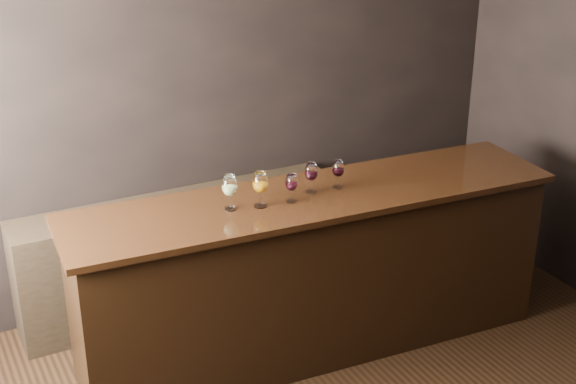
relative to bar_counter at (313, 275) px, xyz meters
name	(u,v)px	position (x,y,z in m)	size (l,w,h in m)	color
room_shell	(306,154)	(-0.63, -1.03, 1.28)	(5.02, 4.52, 2.81)	black
bar_counter	(313,275)	(0.00, 0.00, 0.00)	(3.01, 0.65, 1.05)	black
bar_top	(315,197)	(0.00, 0.00, 0.55)	(3.11, 0.72, 0.04)	black
back_bar_shelf	(182,253)	(-0.57, 0.89, -0.11)	(2.29, 0.40, 0.82)	black
glass_white	(229,187)	(-0.55, 0.03, 0.71)	(0.09, 0.09, 0.21)	white
glass_amber	(260,183)	(-0.37, -0.01, 0.71)	(0.09, 0.09, 0.22)	white
glass_red_a	(292,183)	(-0.18, -0.03, 0.69)	(0.08, 0.08, 0.18)	white
glass_red_b	(311,173)	(0.00, 0.04, 0.70)	(0.08, 0.08, 0.19)	white
glass_red_c	(338,169)	(0.18, 0.02, 0.69)	(0.08, 0.08, 0.18)	white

